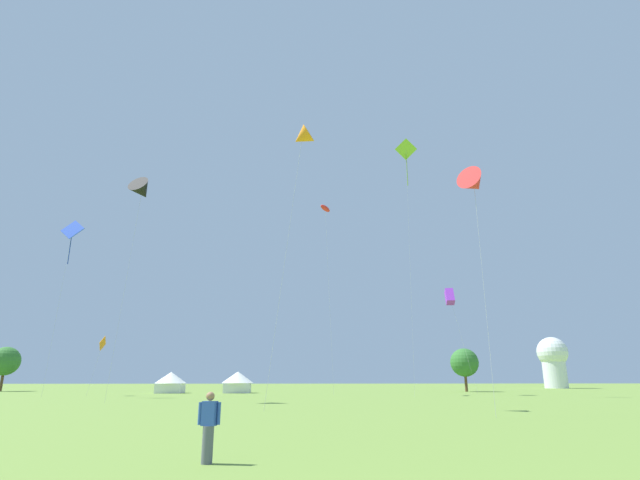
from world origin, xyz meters
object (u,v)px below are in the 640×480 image
Objects in this scene: kite_black_delta at (142,191)px; tree_distant_left at (5,361)px; kite_red_parafoil at (325,209)px; kite_orange_delta at (302,138)px; kite_orange_diamond at (103,344)px; kite_lime_diamond at (406,153)px; observatory_dome at (553,359)px; festival_tent_center at (238,381)px; kite_blue_diamond at (72,232)px; kite_red_delta at (474,183)px; person_spectator at (209,428)px; tree_distant_right at (464,363)px; kite_purple_box at (450,297)px; festival_tent_right at (171,381)px.

tree_distant_left is at bearing 129.46° from kite_black_delta.
tree_distant_left is (-52.22, 21.46, -20.40)m from kite_red_parafoil.
kite_orange_delta is 3.02× the size of kite_orange_diamond.
kite_orange_diamond is (-39.06, 4.18, -25.43)m from kite_lime_diamond.
festival_tent_center is at bearing -154.29° from observatory_dome.
kite_lime_diamond is at bearing -131.97° from observatory_dome.
kite_blue_diamond is at bearing -150.52° from observatory_dome.
kite_black_delta is at bearing 147.08° from kite_red_delta.
kite_orange_diamond is at bearing 113.19° from person_spectator.
tree_distant_right is at bearing 57.75° from kite_lime_diamond.
kite_lime_diamond is at bearing -33.27° from festival_tent_center.
tree_distant_right is at bearing 72.47° from kite_red_delta.
festival_tent_center is at bearing 95.40° from person_spectator.
kite_black_delta is 3.06× the size of tree_distant_left.
tree_distant_left is at bearing 162.18° from kite_purple_box.
festival_tent_center is (19.25, 16.30, -17.70)m from kite_blue_diamond.
kite_purple_box is at bearing -130.36° from observatory_dome.
kite_red_delta reaches higher than observatory_dome.
kite_blue_diamond is 36.16m from kite_orange_delta.
kite_blue_diamond is 97.31m from observatory_dome.
festival_tent_right is 0.67× the size of tree_distant_right.
kite_red_parafoil reaches higher than festival_tent_right.
kite_orange_delta is 40.32m from kite_orange_diamond.
kite_orange_delta is 30.25m from person_spectator.
tree_distant_left is (-32.25, 39.18, -15.73)m from kite_black_delta.
kite_orange_delta is 2.03× the size of observatory_dome.
tree_distant_right is at bearing 17.48° from kite_orange_diamond.
observatory_dome is (64.66, 31.14, 4.33)m from festival_tent_center.
kite_orange_diamond is at bearing -178.06° from kite_red_parafoil.
kite_red_delta is 89.20m from observatory_dome.
festival_tent_right reaches higher than person_spectator.
kite_orange_delta is 30.02m from kite_red_parafoil.
kite_red_parafoil is at bearing 82.60° from kite_orange_delta.
kite_red_delta is 54.43m from tree_distant_right.
tree_distant_right is at bearing 8.60° from festival_tent_center.
kite_red_parafoil is 14.87× the size of person_spectator.
tree_distant_right is (16.11, 51.00, -10.10)m from kite_red_delta.
kite_blue_diamond is at bearing -121.25° from kite_orange_diamond.
kite_blue_diamond is 32.72m from kite_red_parafoil.
kite_purple_box is 41.74m from festival_tent_right.
tree_distant_right reaches higher than person_spectator.
kite_red_parafoil is at bearing 154.40° from kite_lime_diamond.
kite_red_parafoil is (28.32, 0.96, 18.95)m from kite_orange_diamond.
festival_tent_center is 41.64m from tree_distant_left.
kite_lime_diamond is 13.56m from kite_red_parafoil.
kite_orange_diamond is at bearing -152.45° from observatory_dome.
kite_red_delta is 0.72× the size of kite_orange_delta.
kite_orange_delta is 4.80× the size of festival_tent_right.
kite_red_delta is (39.18, -29.25, -4.75)m from kite_blue_diamond.
tree_distant_left is at bearing 121.92° from person_spectator.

